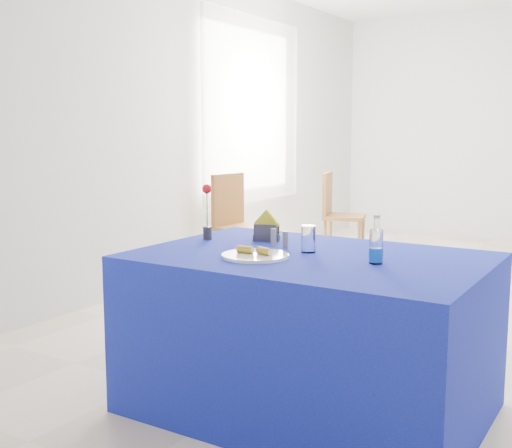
% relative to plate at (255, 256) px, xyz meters
% --- Properties ---
extents(floor, '(7.00, 7.00, 0.00)m').
position_rel_plate_xyz_m(floor, '(0.42, 2.35, -0.77)').
color(floor, beige).
rests_on(floor, ground).
extents(room_shell, '(7.00, 7.00, 7.00)m').
position_rel_plate_xyz_m(room_shell, '(0.42, 2.35, 0.98)').
color(room_shell, silver).
rests_on(room_shell, ground).
extents(window_pane, '(0.04, 1.50, 1.60)m').
position_rel_plate_xyz_m(window_pane, '(-2.05, 3.15, 0.78)').
color(window_pane, white).
rests_on(window_pane, room_shell).
extents(curtain, '(0.04, 1.75, 1.85)m').
position_rel_plate_xyz_m(curtain, '(-1.98, 3.15, 0.78)').
color(curtain, white).
rests_on(curtain, room_shell).
extents(plate, '(0.31, 0.31, 0.01)m').
position_rel_plate_xyz_m(plate, '(0.00, 0.00, 0.00)').
color(plate, white).
rests_on(plate, blue_table).
extents(drinking_glass, '(0.07, 0.07, 0.13)m').
position_rel_plate_xyz_m(drinking_glass, '(0.15, 0.24, 0.06)').
color(drinking_glass, white).
rests_on(drinking_glass, blue_table).
extents(salt_shaker, '(0.03, 0.03, 0.08)m').
position_rel_plate_xyz_m(salt_shaker, '(-0.09, 0.32, 0.04)').
color(salt_shaker, slate).
rests_on(salt_shaker, blue_table).
extents(pepper_shaker, '(0.03, 0.03, 0.08)m').
position_rel_plate_xyz_m(pepper_shaker, '(0.00, 0.27, 0.04)').
color(pepper_shaker, slate).
rests_on(pepper_shaker, blue_table).
extents(blue_table, '(1.60, 1.10, 0.76)m').
position_rel_plate_xyz_m(blue_table, '(0.18, 0.19, -0.39)').
color(blue_table, '#101B93').
rests_on(blue_table, floor).
extents(water_bottle, '(0.06, 0.06, 0.21)m').
position_rel_plate_xyz_m(water_bottle, '(0.52, 0.16, 0.06)').
color(water_bottle, silver).
rests_on(water_bottle, blue_table).
extents(napkin_holder, '(0.15, 0.09, 0.17)m').
position_rel_plate_xyz_m(napkin_holder, '(-0.19, 0.41, 0.04)').
color(napkin_holder, '#323237').
rests_on(napkin_holder, blue_table).
extents(rose_vase, '(0.05, 0.05, 0.30)m').
position_rel_plate_xyz_m(rose_vase, '(-0.48, 0.28, 0.14)').
color(rose_vase, '#242429').
rests_on(rose_vase, blue_table).
extents(chair_win_a, '(0.46, 0.46, 0.96)m').
position_rel_plate_xyz_m(chair_win_a, '(-1.63, 2.31, -0.21)').
color(chair_win_a, brown).
rests_on(chair_win_a, floor).
extents(chair_win_b, '(0.51, 0.51, 0.91)m').
position_rel_plate_xyz_m(chair_win_b, '(-1.26, 3.64, -0.24)').
color(chair_win_b, brown).
rests_on(chair_win_b, floor).
extents(banana_pieces, '(0.18, 0.06, 0.03)m').
position_rel_plate_xyz_m(banana_pieces, '(-0.00, 0.00, 0.02)').
color(banana_pieces, yellow).
rests_on(banana_pieces, plate).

